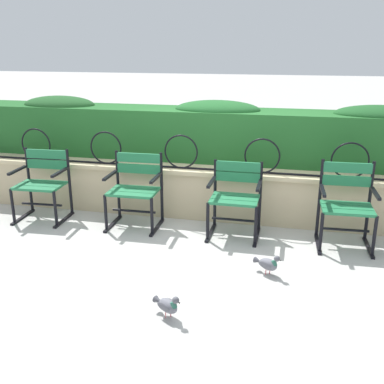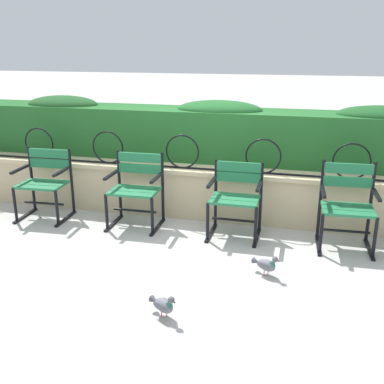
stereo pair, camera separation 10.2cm
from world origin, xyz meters
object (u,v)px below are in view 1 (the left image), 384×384
Objects in this scene: park_chair_centre_right at (235,196)px; pigeon_far_side at (268,264)px; park_chair_leftmost at (43,182)px; park_chair_rightmost at (346,203)px; pigeon_near_chairs at (168,305)px; park_chair_centre_left at (135,188)px.

pigeon_far_side is (0.44, -0.90, -0.34)m from park_chair_centre_right.
park_chair_centre_right is at bearing 115.99° from pigeon_far_side.
park_chair_leftmost is 0.94× the size of park_chair_rightmost.
pigeon_near_chairs is (2.10, -1.77, -0.35)m from park_chair_leftmost.
park_chair_centre_right reaches higher than pigeon_far_side.
park_chair_leftmost is at bearing 179.96° from park_chair_rightmost.
park_chair_centre_left is 1.19m from park_chair_centre_right.
park_chair_rightmost is at bearing -1.13° from park_chair_centre_right.
pigeon_near_chairs is (-1.47, -1.77, -0.36)m from park_chair_rightmost.
park_chair_rightmost is at bearing 49.58° from pigeon_far_side.
park_chair_rightmost is at bearing -0.84° from park_chair_centre_left.
pigeon_far_side is at bearing -130.42° from park_chair_rightmost.
park_chair_rightmost reaches higher than park_chair_leftmost.
park_chair_centre_right reaches higher than pigeon_near_chairs.
park_chair_leftmost reaches higher than pigeon_far_side.
pigeon_far_side is (2.82, -0.88, -0.35)m from park_chair_leftmost.
park_chair_leftmost is 0.99× the size of park_chair_centre_left.
park_chair_leftmost is at bearing -178.44° from park_chair_centre_left.
park_chair_rightmost is at bearing 50.34° from pigeon_near_chairs.
pigeon_near_chairs is 0.99× the size of pigeon_far_side.
pigeon_far_side is at bearing 51.10° from pigeon_near_chairs.
park_chair_centre_right is 3.08× the size of pigeon_far_side.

